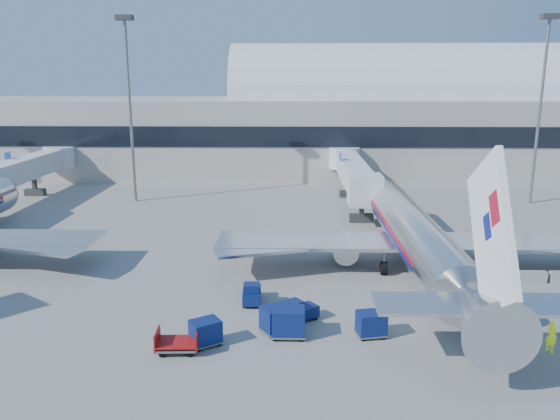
{
  "coord_description": "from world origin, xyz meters",
  "views": [
    {
      "loc": [
        0.12,
        -37.75,
        15.13
      ],
      "look_at": [
        -0.93,
        6.0,
        4.65
      ],
      "focal_mm": 35.0,
      "sensor_mm": 36.0,
      "label": 1
    }
  ],
  "objects_px": {
    "cart_solo_near": "(371,324)",
    "cart_open_red": "(178,344)",
    "mast_east": "(543,82)",
    "ramp_worker": "(551,337)",
    "airliner_main": "(416,236)",
    "tug_lead": "(299,311)",
    "barrier_near": "(526,277)",
    "cart_train_b": "(277,319)",
    "cart_train_a": "(288,322)",
    "tug_left": "(252,293)",
    "cart_train_c": "(206,332)",
    "jetbridge_near": "(352,170)",
    "tug_right": "(485,295)",
    "mast_west": "(128,82)",
    "jetbridge_mid": "(25,169)"
  },
  "relations": [
    {
      "from": "cart_solo_near",
      "to": "cart_open_red",
      "type": "height_order",
      "value": "cart_solo_near"
    },
    {
      "from": "mast_east",
      "to": "ramp_worker",
      "type": "relative_size",
      "value": 12.22
    },
    {
      "from": "mast_east",
      "to": "cart_open_red",
      "type": "bearing_deg",
      "value": -132.64
    },
    {
      "from": "airliner_main",
      "to": "tug_lead",
      "type": "bearing_deg",
      "value": -134.04
    },
    {
      "from": "barrier_near",
      "to": "ramp_worker",
      "type": "bearing_deg",
      "value": -106.03
    },
    {
      "from": "airliner_main",
      "to": "cart_train_b",
      "type": "relative_size",
      "value": 15.76
    },
    {
      "from": "cart_train_a",
      "to": "tug_left",
      "type": "bearing_deg",
      "value": 117.61
    },
    {
      "from": "airliner_main",
      "to": "cart_train_c",
      "type": "relative_size",
      "value": 17.1
    },
    {
      "from": "cart_train_a",
      "to": "ramp_worker",
      "type": "height_order",
      "value": "ramp_worker"
    },
    {
      "from": "airliner_main",
      "to": "cart_solo_near",
      "type": "height_order",
      "value": "airliner_main"
    },
    {
      "from": "tug_left",
      "to": "cart_train_c",
      "type": "height_order",
      "value": "tug_left"
    },
    {
      "from": "cart_solo_near",
      "to": "cart_train_a",
      "type": "bearing_deg",
      "value": 171.41
    },
    {
      "from": "jetbridge_near",
      "to": "ramp_worker",
      "type": "relative_size",
      "value": 14.87
    },
    {
      "from": "jetbridge_near",
      "to": "tug_right",
      "type": "bearing_deg",
      "value": -80.14
    },
    {
      "from": "jetbridge_near",
      "to": "mast_west",
      "type": "bearing_deg",
      "value": -178.32
    },
    {
      "from": "tug_lead",
      "to": "cart_train_c",
      "type": "distance_m",
      "value": 6.47
    },
    {
      "from": "tug_right",
      "to": "cart_train_a",
      "type": "relative_size",
      "value": 1.3
    },
    {
      "from": "jetbridge_near",
      "to": "tug_right",
      "type": "relative_size",
      "value": 10.25
    },
    {
      "from": "jetbridge_near",
      "to": "cart_train_c",
      "type": "relative_size",
      "value": 12.62
    },
    {
      "from": "airliner_main",
      "to": "barrier_near",
      "type": "height_order",
      "value": "airliner_main"
    },
    {
      "from": "cart_solo_near",
      "to": "mast_west",
      "type": "bearing_deg",
      "value": 113.05
    },
    {
      "from": "airliner_main",
      "to": "cart_solo_near",
      "type": "distance_m",
      "value": 13.03
    },
    {
      "from": "tug_left",
      "to": "ramp_worker",
      "type": "relative_size",
      "value": 1.35
    },
    {
      "from": "cart_train_b",
      "to": "cart_train_a",
      "type": "bearing_deg",
      "value": -73.27
    },
    {
      "from": "cart_solo_near",
      "to": "tug_left",
      "type": "bearing_deg",
      "value": 136.8
    },
    {
      "from": "mast_west",
      "to": "tug_lead",
      "type": "height_order",
      "value": "mast_west"
    },
    {
      "from": "tug_lead",
      "to": "tug_left",
      "type": "relative_size",
      "value": 1.0
    },
    {
      "from": "cart_open_red",
      "to": "tug_lead",
      "type": "bearing_deg",
      "value": 28.52
    },
    {
      "from": "cart_open_red",
      "to": "tug_left",
      "type": "bearing_deg",
      "value": 59.51
    },
    {
      "from": "cart_open_red",
      "to": "mast_east",
      "type": "bearing_deg",
      "value": 44.39
    },
    {
      "from": "jetbridge_mid",
      "to": "cart_train_a",
      "type": "xyz_separation_m",
      "value": [
        34.3,
        -38.29,
        -2.96
      ]
    },
    {
      "from": "mast_east",
      "to": "cart_solo_near",
      "type": "relative_size",
      "value": 11.53
    },
    {
      "from": "cart_train_a",
      "to": "jetbridge_mid",
      "type": "bearing_deg",
      "value": 132.12
    },
    {
      "from": "airliner_main",
      "to": "cart_solo_near",
      "type": "relative_size",
      "value": 19.0
    },
    {
      "from": "tug_right",
      "to": "cart_train_b",
      "type": "bearing_deg",
      "value": -112.05
    },
    {
      "from": "airliner_main",
      "to": "jetbridge_near",
      "type": "relative_size",
      "value": 1.35
    },
    {
      "from": "jetbridge_near",
      "to": "cart_open_red",
      "type": "xyz_separation_m",
      "value": [
        -13.96,
        -40.29,
        -3.47
      ]
    },
    {
      "from": "cart_train_a",
      "to": "jetbridge_near",
      "type": "bearing_deg",
      "value": 78.89
    },
    {
      "from": "jetbridge_near",
      "to": "barrier_near",
      "type": "xyz_separation_m",
      "value": [
        10.4,
        -28.81,
        -3.48
      ]
    },
    {
      "from": "mast_east",
      "to": "cart_train_b",
      "type": "xyz_separation_m",
      "value": [
        -30.8,
        -36.88,
        -13.9
      ]
    },
    {
      "from": "mast_west",
      "to": "tug_lead",
      "type": "distance_m",
      "value": 43.18
    },
    {
      "from": "mast_west",
      "to": "cart_solo_near",
      "type": "bearing_deg",
      "value": -56.28
    },
    {
      "from": "tug_lead",
      "to": "jetbridge_mid",
      "type": "bearing_deg",
      "value": 97.23
    },
    {
      "from": "tug_left",
      "to": "cart_open_red",
      "type": "height_order",
      "value": "tug_left"
    },
    {
      "from": "tug_left",
      "to": "cart_open_red",
      "type": "xyz_separation_m",
      "value": [
        -3.66,
        -7.03,
        -0.26
      ]
    },
    {
      "from": "mast_east",
      "to": "cart_train_c",
      "type": "bearing_deg",
      "value": -132.1
    },
    {
      "from": "jetbridge_near",
      "to": "tug_lead",
      "type": "bearing_deg",
      "value": -101.02
    },
    {
      "from": "cart_train_a",
      "to": "cart_open_red",
      "type": "height_order",
      "value": "cart_train_a"
    },
    {
      "from": "mast_east",
      "to": "tug_left",
      "type": "height_order",
      "value": "mast_east"
    },
    {
      "from": "mast_west",
      "to": "barrier_near",
      "type": "height_order",
      "value": "mast_west"
    }
  ]
}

